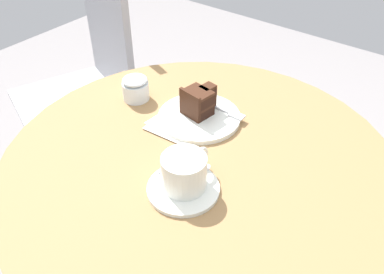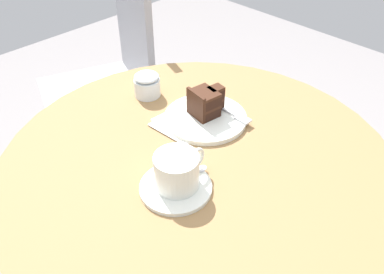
# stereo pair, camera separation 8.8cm
# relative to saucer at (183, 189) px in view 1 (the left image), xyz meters

# --- Properties ---
(cafe_table) EXTENTS (0.87, 0.87, 0.69)m
(cafe_table) POSITION_rel_saucer_xyz_m (0.10, 0.03, -0.11)
(cafe_table) COLOR olive
(cafe_table) RESTS_ON ground
(saucer) EXTENTS (0.15, 0.15, 0.01)m
(saucer) POSITION_rel_saucer_xyz_m (0.00, 0.00, 0.00)
(saucer) COLOR silver
(saucer) RESTS_ON cafe_table
(coffee_cup) EXTENTS (0.12, 0.09, 0.07)m
(coffee_cup) POSITION_rel_saucer_xyz_m (0.01, 0.00, 0.04)
(coffee_cup) COLOR silver
(coffee_cup) RESTS_ON saucer
(teaspoon) EXTENTS (0.09, 0.08, 0.00)m
(teaspoon) POSITION_rel_saucer_xyz_m (0.05, 0.02, 0.01)
(teaspoon) COLOR silver
(teaspoon) RESTS_ON saucer
(cake_plate) EXTENTS (0.20, 0.20, 0.01)m
(cake_plate) POSITION_rel_saucer_xyz_m (0.21, 0.12, 0.00)
(cake_plate) COLOR silver
(cake_plate) RESTS_ON cafe_table
(cake_slice) EXTENTS (0.09, 0.07, 0.07)m
(cake_slice) POSITION_rel_saucer_xyz_m (0.22, 0.13, 0.04)
(cake_slice) COLOR black
(cake_slice) RESTS_ON cake_plate
(fork) EXTENTS (0.02, 0.15, 0.00)m
(fork) POSITION_rel_saucer_xyz_m (0.26, 0.08, 0.01)
(fork) COLOR silver
(fork) RESTS_ON cake_plate
(napkin) EXTENTS (0.15, 0.14, 0.00)m
(napkin) POSITION_rel_saucer_xyz_m (0.17, 0.14, -0.00)
(napkin) COLOR silver
(napkin) RESTS_ON cafe_table
(cafe_chair) EXTENTS (0.49, 0.49, 0.95)m
(cafe_chair) POSITION_rel_saucer_xyz_m (0.37, 0.73, -0.15)
(cafe_chair) COLOR #9E9EA3
(cafe_chair) RESTS_ON ground
(sugar_pot) EXTENTS (0.07, 0.07, 0.07)m
(sugar_pot) POSITION_rel_saucer_xyz_m (0.18, 0.30, 0.03)
(sugar_pot) COLOR silver
(sugar_pot) RESTS_ON cafe_table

